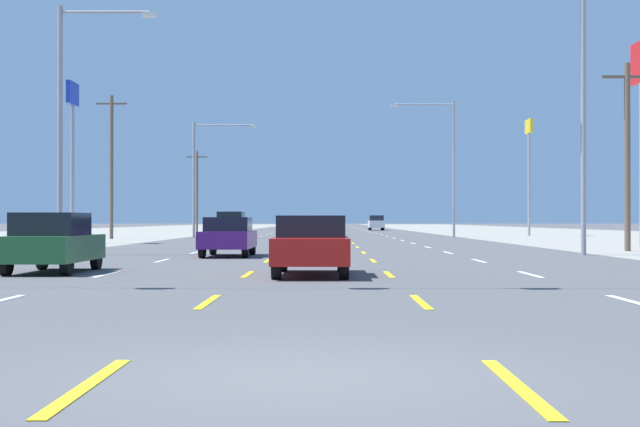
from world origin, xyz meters
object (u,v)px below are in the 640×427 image
at_px(streetlight_left_row_0, 69,111).
at_px(pole_sign_left_row_1, 73,125).
at_px(streetlight_right_row_1, 447,158).
at_px(pole_sign_right_row_2, 529,150).
at_px(hatchback_inner_left_far, 291,226).
at_px(streetlight_left_row_1, 202,169).
at_px(sedan_center_turn_nearest, 311,244).
at_px(streetlight_right_row_0, 575,98).
at_px(suv_far_left_midfar, 231,225).
at_px(sedan_center_turn_distant_a, 324,224).
at_px(sedan_inner_left_mid, 228,236).
at_px(hatchback_center_turn_farther, 325,225).
at_px(hatchback_far_left_near, 53,242).
at_px(suv_far_right_farthest, 376,223).

bearing_deg(streetlight_left_row_0, pole_sign_left_row_1, 105.40).
xyz_separation_m(pole_sign_left_row_1, streetlight_right_row_1, (24.08, 18.44, -0.61)).
bearing_deg(pole_sign_right_row_2, hatchback_inner_left_far, 151.38).
relative_size(pole_sign_right_row_2, streetlight_left_row_1, 1.11).
xyz_separation_m(sedan_center_turn_nearest, streetlight_right_row_0, (10.01, 12.85, 5.34)).
relative_size(hatchback_inner_left_far, streetlight_left_row_1, 0.43).
xyz_separation_m(suv_far_left_midfar, sedan_center_turn_distant_a, (6.84, 58.79, -0.27)).
distance_m(sedan_inner_left_mid, hatchback_center_turn_farther, 80.55).
relative_size(hatchback_far_left_near, hatchback_center_turn_farther, 1.00).
distance_m(sedan_center_turn_nearest, hatchback_center_turn_farther, 92.02).
bearing_deg(suv_far_right_farthest, streetlight_right_row_0, -87.97).
bearing_deg(hatchback_center_turn_farther, streetlight_left_row_1, -102.39).
distance_m(streetlight_left_row_0, streetlight_right_row_1, 40.38).
relative_size(hatchback_center_turn_farther, pole_sign_left_row_1, 0.42).
relative_size(sedan_center_turn_distant_a, streetlight_right_row_0, 0.42).
bearing_deg(streetlight_left_row_0, streetlight_right_row_1, 61.27).
bearing_deg(streetlight_left_row_1, sedan_center_turn_distant_a, 80.26).
relative_size(sedan_center_turn_nearest, suv_far_right_farthest, 0.92).
distance_m(sedan_inner_left_mid, sedan_center_turn_distant_a, 92.17).
bearing_deg(streetlight_right_row_1, sedan_center_turn_distant_a, 99.90).
relative_size(hatchback_far_left_near, sedan_inner_left_mid, 0.87).
bearing_deg(pole_sign_right_row_2, sedan_center_turn_nearest, -107.75).
relative_size(suv_far_right_farthest, pole_sign_left_row_1, 0.53).
height_order(pole_sign_right_row_2, streetlight_right_row_0, streetlight_right_row_0).
bearing_deg(suv_far_right_farthest, streetlight_right_row_1, -86.76).
xyz_separation_m(sedan_center_turn_distant_a, streetlight_right_row_1, (9.67, -55.40, 5.46)).
height_order(suv_far_right_farthest, streetlight_right_row_1, streetlight_right_row_1).
distance_m(pole_sign_right_row_2, streetlight_right_row_1, 11.20).
distance_m(sedan_center_turn_nearest, hatchback_far_left_near, 6.76).
bearing_deg(hatchback_far_left_near, suv_far_left_midfar, 90.05).
distance_m(suv_far_left_midfar, streetlight_left_row_1, 6.14).
bearing_deg(sedan_center_turn_distant_a, streetlight_right_row_0, -83.79).
bearing_deg(streetlight_right_row_0, sedan_center_turn_distant_a, 96.21).
relative_size(streetlight_left_row_1, streetlight_right_row_1, 0.85).
relative_size(sedan_inner_left_mid, pole_sign_right_row_2, 0.45).
bearing_deg(streetlight_left_row_1, suv_far_left_midfar, -51.83).
bearing_deg(pole_sign_left_row_1, pole_sign_right_row_2, 39.03).
bearing_deg(sedan_inner_left_mid, sedan_center_turn_nearest, -74.11).
distance_m(sedan_center_turn_distant_a, streetlight_left_row_1, 56.40).
xyz_separation_m(hatchback_inner_left_far, streetlight_right_row_1, (12.96, -19.14, 5.43)).
xyz_separation_m(suv_far_left_midfar, streetlight_left_row_0, (-2.90, -32.01, 4.55)).
bearing_deg(hatchback_inner_left_far, streetlight_left_row_1, -107.98).
xyz_separation_m(sedan_inner_left_mid, pole_sign_right_row_2, (21.18, 44.36, 6.64)).
height_order(hatchback_center_turn_farther, sedan_center_turn_distant_a, hatchback_center_turn_farther).
relative_size(hatchback_far_left_near, pole_sign_right_row_2, 0.39).
bearing_deg(streetlight_left_row_1, streetlight_left_row_0, -90.38).
bearing_deg(streetlight_right_row_1, streetlight_right_row_0, -89.65).
relative_size(suv_far_right_farthest, pole_sign_right_row_2, 0.49).
distance_m(hatchback_center_turn_farther, suv_far_right_farthest, 8.73).
distance_m(sedan_inner_left_mid, streetlight_right_row_1, 39.35).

